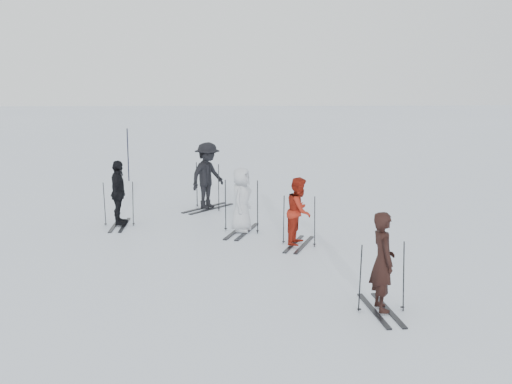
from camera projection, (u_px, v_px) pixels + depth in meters
ground at (258, 244)px, 14.47m from camera, size 120.00×120.00×0.00m
skier_near_dark at (383, 263)px, 10.25m from camera, size 0.44×0.62×1.62m
skier_red at (299, 212)px, 14.23m from camera, size 0.79×0.88×1.51m
skier_grey at (241, 201)px, 15.40m from camera, size 0.70×0.87×1.55m
skier_uphill_left at (118, 194)px, 16.02m from camera, size 0.41×0.96×1.63m
skier_uphill_far at (207, 176)px, 18.00m from camera, size 1.30×1.36×1.86m
skis_near_dark at (382, 276)px, 10.29m from camera, size 1.69×1.00×1.18m
skis_red at (299, 220)px, 14.26m from camera, size 1.78×1.34×1.16m
skis_grey at (241, 205)px, 15.42m from camera, size 2.01×1.47×1.32m
skis_uphill_left at (119, 203)px, 16.06m from camera, size 1.59×0.86×1.15m
skis_uphill_far at (208, 185)px, 18.04m from camera, size 2.05×1.93×1.35m
piste_marker at (128, 155)px, 22.64m from camera, size 0.05×0.05×1.86m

